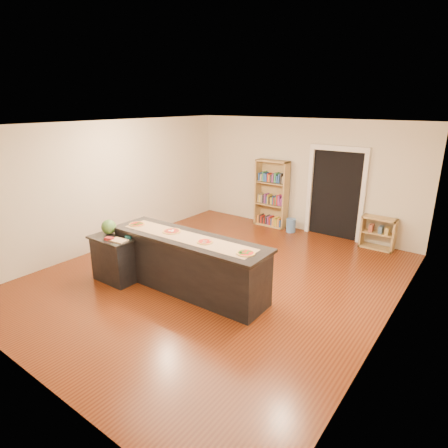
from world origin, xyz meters
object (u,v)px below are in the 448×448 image
Objects in this scene: side_counter at (117,258)px; bookshelf at (271,194)px; waste_bin at (291,225)px; kitchen_island at (188,264)px; low_shelf at (378,233)px; watermelon at (109,227)px.

side_counter is 4.56m from bookshelf.
bookshelf is at bearing 81.11° from side_counter.
kitchen_island is at bearing -90.47° from waste_bin.
bookshelf is at bearing 168.22° from waste_bin.
kitchen_island is 3.48× the size of side_counter.
low_shelf is 5.79m from watermelon.
bookshelf is 5.04× the size of waste_bin.
low_shelf is at bearing 61.23° from kitchen_island.
bookshelf is 6.49× the size of watermelon.
waste_bin is at bearing 88.57° from kitchen_island.
watermelon is at bearing -164.46° from kitchen_island.
kitchen_island reaches higher than side_counter.
kitchen_island is 11.14× the size of watermelon.
low_shelf is at bearing 50.77° from watermelon.
side_counter is 1.18× the size of low_shelf.
side_counter is at bearing -9.24° from watermelon.
watermelon is at bearing -109.85° from waste_bin.
watermelon reaches higher than low_shelf.
bookshelf reaches higher than waste_bin.
waste_bin is (0.68, -0.14, -0.70)m from bookshelf.
bookshelf is (-0.64, 4.00, 0.38)m from kitchen_island.
side_counter is (-1.33, -0.48, -0.07)m from kitchen_island.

